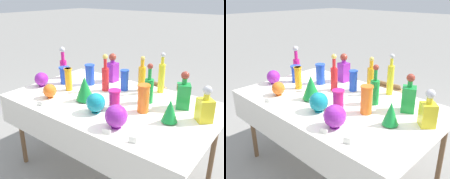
# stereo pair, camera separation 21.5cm
# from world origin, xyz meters

# --- Properties ---
(ground_plane) EXTENTS (40.00, 40.00, 0.00)m
(ground_plane) POSITION_xyz_m (0.00, 0.00, 0.00)
(ground_plane) COLOR gray
(display_table) EXTENTS (1.79, 1.08, 0.76)m
(display_table) POSITION_xyz_m (0.00, -0.03, 0.71)
(display_table) COLOR white
(display_table) RESTS_ON ground
(tall_bottle_0) EXTENTS (0.06, 0.06, 0.38)m
(tall_bottle_0) POSITION_xyz_m (0.25, 0.43, 0.92)
(tall_bottle_0) COLOR yellow
(tall_bottle_0) RESTS_ON display_table
(tall_bottle_1) EXTENTS (0.07, 0.07, 0.36)m
(tall_bottle_1) POSITION_xyz_m (-0.19, 0.15, 0.90)
(tall_bottle_1) COLOR red
(tall_bottle_1) RESTS_ON display_table
(tall_bottle_2) EXTENTS (0.07, 0.07, 0.34)m
(tall_bottle_2) POSITION_xyz_m (-0.80, 0.17, 0.91)
(tall_bottle_2) COLOR #C61972
(tall_bottle_2) RESTS_ON display_table
(tall_bottle_3) EXTENTS (0.07, 0.07, 0.34)m
(tall_bottle_3) POSITION_xyz_m (0.08, 0.36, 0.90)
(tall_bottle_3) COLOR orange
(tall_bottle_3) RESTS_ON display_table
(tall_bottle_4) EXTENTS (0.08, 0.08, 0.34)m
(tall_bottle_4) POSITION_xyz_m (0.27, 0.16, 0.89)
(tall_bottle_4) COLOR #198C38
(tall_bottle_4) RESTS_ON display_table
(square_decanter_0) EXTENTS (0.14, 0.14, 0.31)m
(square_decanter_0) POSITION_xyz_m (0.55, 0.23, 0.88)
(square_decanter_0) COLOR #198C38
(square_decanter_0) RESTS_ON display_table
(square_decanter_1) EXTENTS (0.14, 0.14, 0.28)m
(square_decanter_1) POSITION_xyz_m (0.76, 0.11, 0.87)
(square_decanter_1) COLOR yellow
(square_decanter_1) RESTS_ON display_table
(square_decanter_2) EXTENTS (0.11, 0.11, 0.30)m
(square_decanter_2) POSITION_xyz_m (-0.31, 0.40, 0.89)
(square_decanter_2) COLOR purple
(square_decanter_2) RESTS_ON display_table
(slender_vase_0) EXTENTS (0.10, 0.10, 0.16)m
(slender_vase_0) POSITION_xyz_m (0.12, -0.12, 0.85)
(slender_vase_0) COLOR #C61972
(slender_vase_0) RESTS_ON display_table
(slender_vase_1) EXTENTS (0.10, 0.10, 0.21)m
(slender_vase_1) POSITION_xyz_m (-0.42, 0.18, 0.87)
(slender_vase_1) COLOR blue
(slender_vase_1) RESTS_ON display_table
(slender_vase_2) EXTENTS (0.11, 0.11, 0.18)m
(slender_vase_2) POSITION_xyz_m (-0.65, 0.05, 0.86)
(slender_vase_2) COLOR blue
(slender_vase_2) RESTS_ON display_table
(slender_vase_3) EXTENTS (0.10, 0.10, 0.23)m
(slender_vase_3) POSITION_xyz_m (0.33, -0.03, 0.88)
(slender_vase_3) COLOR orange
(slender_vase_3) RESTS_ON display_table
(slender_vase_4) EXTENTS (0.09, 0.09, 0.20)m
(slender_vase_4) POSITION_xyz_m (-0.05, 0.26, 0.87)
(slender_vase_4) COLOR blue
(slender_vase_4) RESTS_ON display_table
(slender_vase_5) EXTENTS (0.08, 0.08, 0.22)m
(slender_vase_5) POSITION_xyz_m (-0.48, -0.06, 0.88)
(slender_vase_5) COLOR orange
(slender_vase_5) RESTS_ON display_table
(fluted_vase_0) EXTENTS (0.12, 0.12, 0.18)m
(fluted_vase_0) POSITION_xyz_m (0.58, -0.07, 0.85)
(fluted_vase_0) COLOR #198C38
(fluted_vase_0) RESTS_ON display_table
(fluted_vase_1) EXTENTS (0.16, 0.16, 0.22)m
(fluted_vase_1) POSITION_xyz_m (-0.18, -0.15, 0.87)
(fluted_vase_1) COLOR #198C38
(fluted_vase_1) RESTS_ON display_table
(round_bowl_0) EXTENTS (0.12, 0.12, 0.13)m
(round_bowl_0) POSITION_xyz_m (-0.47, -0.30, 0.83)
(round_bowl_0) COLOR orange
(round_bowl_0) RESTS_ON display_table
(round_bowl_1) EXTENTS (0.14, 0.14, 0.14)m
(round_bowl_1) POSITION_xyz_m (-0.77, -0.15, 0.83)
(round_bowl_1) COLOR purple
(round_bowl_1) RESTS_ON display_table
(round_bowl_2) EXTENTS (0.16, 0.16, 0.17)m
(round_bowl_2) POSITION_xyz_m (0.31, -0.36, 0.85)
(round_bowl_2) COLOR purple
(round_bowl_2) RESTS_ON display_table
(round_bowl_3) EXTENTS (0.15, 0.15, 0.16)m
(round_bowl_3) POSITION_xyz_m (0.05, -0.27, 0.84)
(round_bowl_3) COLOR teal
(round_bowl_3) RESTS_ON display_table
(price_tag_left) EXTENTS (0.05, 0.03, 0.04)m
(price_tag_left) POSITION_xyz_m (0.51, -0.45, 0.78)
(price_tag_left) COLOR white
(price_tag_left) RESTS_ON display_table
(price_tag_center) EXTENTS (0.06, 0.03, 0.03)m
(price_tag_center) POSITION_xyz_m (0.31, -0.47, 0.78)
(price_tag_center) COLOR white
(price_tag_center) RESTS_ON display_table
(price_tag_right) EXTENTS (0.06, 0.03, 0.03)m
(price_tag_right) POSITION_xyz_m (-0.41, -0.46, 0.78)
(price_tag_right) COLOR white
(price_tag_right) RESTS_ON display_table
(cardboard_box_behind_left) EXTENTS (0.45, 0.36, 0.48)m
(cardboard_box_behind_left) POSITION_xyz_m (-0.37, 1.31, 0.20)
(cardboard_box_behind_left) COLOR tan
(cardboard_box_behind_left) RESTS_ON ground
(cardboard_box_behind_right) EXTENTS (0.41, 0.45, 0.44)m
(cardboard_box_behind_right) POSITION_xyz_m (-0.26, 0.93, 0.18)
(cardboard_box_behind_right) COLOR tan
(cardboard_box_behind_right) RESTS_ON ground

